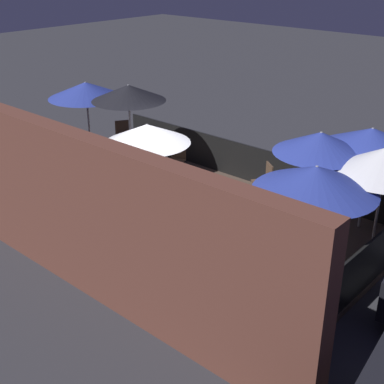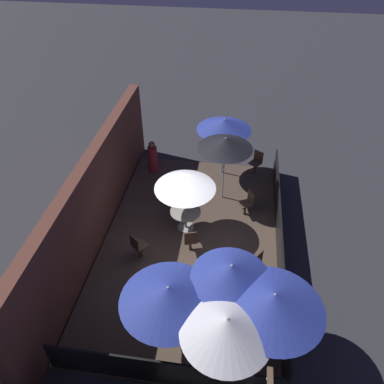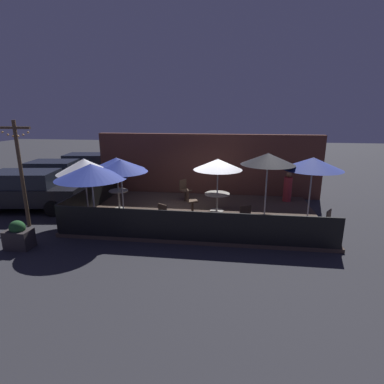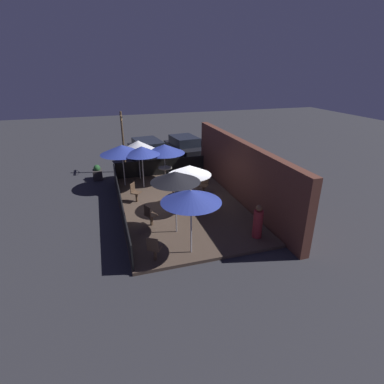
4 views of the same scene
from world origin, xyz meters
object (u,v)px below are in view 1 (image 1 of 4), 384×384
patio_chair_3 (264,181)px  dining_table_1 (149,189)px  patio_chair_1 (158,231)px  patio_chair_4 (123,136)px  patio_umbrella_5 (371,139)px  patio_chair_2 (177,159)px  dining_table_0 (309,242)px  patio_umbrella_0 (316,179)px  patio_chair_0 (192,200)px  patio_umbrella_4 (86,90)px  patio_umbrella_3 (320,143)px  patio_umbrella_2 (129,93)px  patio_umbrella_1 (147,134)px  patron_0 (8,176)px

patio_chair_3 → dining_table_1: bearing=0.0°
patio_chair_1 → patio_chair_4: size_ratio=1.00×
patio_umbrella_5 → patio_chair_4: patio_umbrella_5 is taller
patio_chair_2 → dining_table_0: bearing=44.6°
patio_umbrella_0 → patio_chair_2: size_ratio=2.43×
patio_umbrella_0 → patio_chair_0: patio_umbrella_0 is taller
patio_umbrella_4 → patio_umbrella_5: 7.33m
patio_chair_1 → patio_chair_4: 5.96m
patio_umbrella_3 → patio_chair_2: bearing=-5.2°
patio_chair_0 → patio_umbrella_5: bearing=-159.9°
patio_umbrella_3 → patio_chair_1: (1.80, 2.76, -1.50)m
patio_umbrella_4 → dining_table_0: bearing=174.7°
patio_umbrella_2 → patio_umbrella_5: size_ratio=1.09×
dining_table_1 → patio_chair_0: size_ratio=1.08×
patio_umbrella_1 → patio_chair_3: patio_umbrella_1 is taller
patio_umbrella_0 → dining_table_0: (-0.00, 0.00, -1.25)m
patio_chair_4 → patio_chair_0: bearing=9.7°
dining_table_1 → patio_chair_2: bearing=-63.8°
patio_umbrella_1 → patio_umbrella_5: bearing=-147.4°
patio_umbrella_4 → patio_chair_0: patio_umbrella_4 is taller
patio_umbrella_4 → patio_chair_0: bearing=171.8°
dining_table_0 → patron_0: bearing=16.1°
patio_umbrella_5 → patron_0: 8.23m
patio_umbrella_5 → dining_table_1: bearing=32.6°
patio_umbrella_3 → patron_0: bearing=27.9°
patio_umbrella_0 → patio_chair_0: (2.94, -0.06, -1.36)m
patio_umbrella_4 → dining_table_1: 3.71m
patio_umbrella_0 → patio_umbrella_4: (7.19, -0.67, 0.28)m
patio_umbrella_2 → dining_table_1: patio_umbrella_2 is taller
patron_0 → patio_umbrella_4: bearing=123.7°
patio_chair_1 → patio_umbrella_2: bearing=3.9°
patio_umbrella_0 → patio_chair_2: 5.37m
dining_table_0 → patio_chair_2: size_ratio=0.85×
patio_umbrella_3 → patio_chair_2: patio_umbrella_3 is taller
patio_umbrella_2 → patio_chair_1: 4.30m
patio_chair_1 → patio_chair_4: bearing=3.8°
dining_table_0 → patio_chair_1: bearing=30.3°
patio_umbrella_5 → dining_table_0: bearing=91.0°
patio_umbrella_4 → dining_table_1: bearing=164.2°
dining_table_0 → patio_umbrella_4: bearing=-5.3°
patio_chair_3 → patio_chair_4: 5.00m
patio_chair_4 → patio_umbrella_4: bearing=-49.8°
patio_umbrella_1 → patio_umbrella_3: patio_umbrella_3 is taller
patio_umbrella_2 → patio_chair_3: (-3.33, -1.17, -1.77)m
dining_table_0 → patio_chair_3: size_ratio=0.84×
patio_chair_3 → patio_umbrella_5: bearing=132.5°
patio_umbrella_2 → patio_chair_0: 3.35m
patio_chair_4 → patron_0: patron_0 is taller
patio_umbrella_4 → dining_table_0: patio_umbrella_4 is taller
patio_umbrella_3 → dining_table_1: (3.28, 1.57, -1.44)m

